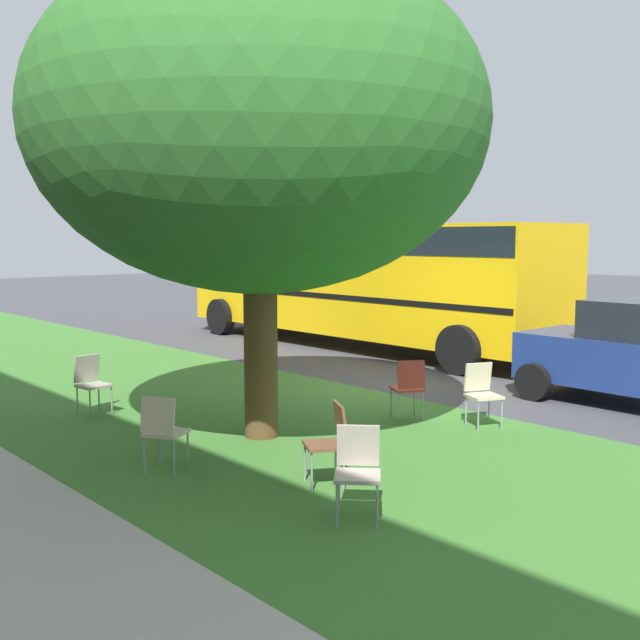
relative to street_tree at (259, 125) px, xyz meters
name	(u,v)px	position (x,y,z in m)	size (l,w,h in m)	color
ground	(387,390)	(0.96, -3.45, -4.02)	(80.00, 80.00, 0.00)	#424247
grass_verge	(235,420)	(0.96, -0.25, -4.01)	(48.00, 6.00, 0.01)	#3D752D
street_tree	(259,125)	(0.00, 0.00, 0.00)	(5.77, 5.77, 6.16)	brown
chair_0	(91,380)	(2.67, 1.11, -3.50)	(0.47, 0.47, 0.88)	#ADA393
chair_1	(358,465)	(-2.93, 1.12, -3.50)	(0.59, 0.59, 0.88)	#ADA393
chair_2	(163,427)	(-0.50, 1.75, -3.50)	(0.57, 0.58, 0.88)	beige
chair_3	(482,390)	(-1.61, -2.59, -3.50)	(0.55, 0.55, 0.88)	beige
chair_4	(409,384)	(-0.69, -2.13, -3.50)	(0.57, 0.56, 0.88)	#B7332D
chair_5	(331,437)	(-2.05, 0.64, -3.50)	(0.56, 0.57, 0.88)	brown
school_bus	(359,273)	(5.04, -6.79, -2.26)	(10.40, 2.80, 2.88)	yellow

